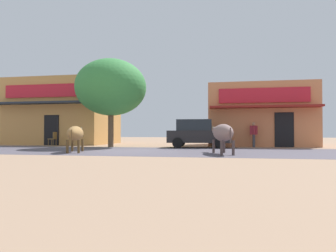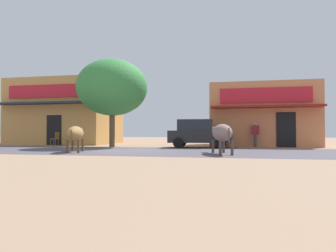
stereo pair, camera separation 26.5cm
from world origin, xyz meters
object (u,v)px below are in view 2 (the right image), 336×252
at_px(parked_hatchback_car, 199,133).
at_px(cow_far_dark, 222,133).
at_px(roadside_tree, 112,88).
at_px(cow_near_brown, 76,134).
at_px(cafe_chair_near_tree, 56,138).
at_px(pedestrian_by_shop, 255,133).

height_order(parked_hatchback_car, cow_far_dark, parked_hatchback_car).
distance_m(roadside_tree, cow_near_brown, 5.43).
bearing_deg(cafe_chair_near_tree, roadside_tree, -14.56).
height_order(cow_far_dark, cafe_chair_near_tree, cow_far_dark).
height_order(pedestrian_by_shop, cafe_chair_near_tree, pedestrian_by_shop).
height_order(parked_hatchback_car, cow_near_brown, parked_hatchback_car).
distance_m(roadside_tree, cow_far_dark, 8.56).
bearing_deg(cow_near_brown, pedestrian_by_shop, 35.93).
height_order(roadside_tree, parked_hatchback_car, roadside_tree).
relative_size(parked_hatchback_car, pedestrian_by_shop, 2.47).
xyz_separation_m(roadside_tree, cow_near_brown, (0.14, -4.66, -2.78)).
relative_size(cow_far_dark, pedestrian_by_shop, 1.80).
distance_m(roadside_tree, cafe_chair_near_tree, 5.63).
xyz_separation_m(roadside_tree, cow_far_dark, (6.68, -4.59, -2.75)).
relative_size(parked_hatchback_car, cafe_chair_near_tree, 4.03).
bearing_deg(cow_far_dark, cafe_chair_near_tree, 152.80).
distance_m(roadside_tree, parked_hatchback_car, 5.94).
distance_m(parked_hatchback_car, cafe_chair_near_tree, 9.81).
distance_m(cow_far_dark, cafe_chair_near_tree, 12.62).
xyz_separation_m(cow_far_dark, cafe_chair_near_tree, (-11.22, 5.77, -0.36)).
relative_size(parked_hatchback_car, cow_near_brown, 1.49).
height_order(cow_near_brown, cow_far_dark, cow_far_dark).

